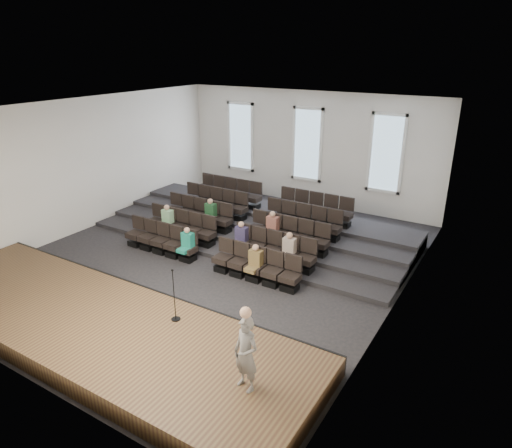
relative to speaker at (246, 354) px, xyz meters
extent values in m
plane|color=black|center=(-4.56, 5.23, -1.28)|extent=(14.00, 14.00, 0.00)
cube|color=white|center=(-4.56, 5.23, 3.73)|extent=(12.00, 14.00, 0.02)
cube|color=silver|center=(-4.56, 12.25, 1.22)|extent=(12.00, 0.04, 5.00)
cube|color=silver|center=(-4.56, -1.79, 1.22)|extent=(12.00, 0.04, 5.00)
cube|color=silver|center=(-10.58, 5.23, 1.22)|extent=(0.04, 14.00, 5.00)
cube|color=silver|center=(1.46, 5.23, 1.22)|extent=(0.04, 14.00, 5.00)
cube|color=#513E22|center=(-4.56, 0.13, -1.03)|extent=(11.80, 3.60, 0.50)
cube|color=black|center=(-4.56, 1.90, -1.03)|extent=(11.80, 0.06, 0.52)
cube|color=black|center=(-4.56, 7.55, -1.21)|extent=(11.80, 4.80, 0.15)
cube|color=black|center=(-4.56, 8.08, -1.13)|extent=(11.80, 3.75, 0.30)
cube|color=black|center=(-4.56, 8.60, -1.06)|extent=(11.80, 2.70, 0.45)
cube|color=black|center=(-4.56, 9.13, -0.98)|extent=(11.80, 1.65, 0.60)
cube|color=black|center=(-7.68, 4.63, -1.18)|extent=(0.47, 0.43, 0.20)
cube|color=black|center=(-7.68, 4.63, -0.87)|extent=(0.55, 0.50, 0.19)
cube|color=black|center=(-7.68, 4.84, -0.46)|extent=(0.55, 0.08, 0.50)
cube|color=black|center=(-7.08, 4.63, -1.18)|extent=(0.47, 0.43, 0.20)
cube|color=black|center=(-7.08, 4.63, -0.87)|extent=(0.55, 0.50, 0.19)
cube|color=black|center=(-7.08, 4.84, -0.46)|extent=(0.55, 0.08, 0.50)
cube|color=black|center=(-6.48, 4.63, -1.18)|extent=(0.47, 0.43, 0.20)
cube|color=black|center=(-6.48, 4.63, -0.87)|extent=(0.55, 0.50, 0.19)
cube|color=black|center=(-6.48, 4.84, -0.46)|extent=(0.55, 0.08, 0.50)
cube|color=black|center=(-5.88, 4.63, -1.18)|extent=(0.47, 0.43, 0.20)
cube|color=black|center=(-5.88, 4.63, -0.87)|extent=(0.55, 0.50, 0.19)
cube|color=black|center=(-5.88, 4.84, -0.46)|extent=(0.55, 0.08, 0.50)
cube|color=black|center=(-5.28, 4.63, -1.18)|extent=(0.47, 0.43, 0.20)
cube|color=black|center=(-5.28, 4.63, -0.87)|extent=(0.55, 0.50, 0.19)
cube|color=black|center=(-5.28, 4.84, -0.46)|extent=(0.55, 0.08, 0.50)
cube|color=black|center=(-3.83, 4.63, -1.18)|extent=(0.47, 0.43, 0.20)
cube|color=black|center=(-3.83, 4.63, -0.87)|extent=(0.55, 0.50, 0.19)
cube|color=black|center=(-3.83, 4.84, -0.46)|extent=(0.55, 0.08, 0.50)
cube|color=black|center=(-3.23, 4.63, -1.18)|extent=(0.47, 0.43, 0.20)
cube|color=black|center=(-3.23, 4.63, -0.87)|extent=(0.55, 0.50, 0.19)
cube|color=black|center=(-3.23, 4.84, -0.46)|extent=(0.55, 0.08, 0.50)
cube|color=black|center=(-2.63, 4.63, -1.18)|extent=(0.47, 0.43, 0.20)
cube|color=black|center=(-2.63, 4.63, -0.87)|extent=(0.55, 0.50, 0.19)
cube|color=black|center=(-2.63, 4.84, -0.46)|extent=(0.55, 0.08, 0.50)
cube|color=black|center=(-2.03, 4.63, -1.18)|extent=(0.47, 0.43, 0.20)
cube|color=black|center=(-2.03, 4.63, -0.87)|extent=(0.55, 0.50, 0.19)
cube|color=black|center=(-2.03, 4.84, -0.46)|extent=(0.55, 0.08, 0.50)
cube|color=black|center=(-1.43, 4.63, -1.18)|extent=(0.47, 0.43, 0.20)
cube|color=black|center=(-1.43, 4.63, -0.87)|extent=(0.55, 0.50, 0.19)
cube|color=black|center=(-1.43, 4.84, -0.46)|extent=(0.55, 0.08, 0.50)
cube|color=black|center=(-7.68, 5.68, -1.03)|extent=(0.47, 0.43, 0.20)
cube|color=black|center=(-7.68, 5.68, -0.72)|extent=(0.55, 0.50, 0.19)
cube|color=black|center=(-7.68, 5.89, -0.31)|extent=(0.55, 0.08, 0.50)
cube|color=black|center=(-7.08, 5.68, -1.03)|extent=(0.47, 0.43, 0.20)
cube|color=black|center=(-7.08, 5.68, -0.72)|extent=(0.55, 0.50, 0.19)
cube|color=black|center=(-7.08, 5.89, -0.31)|extent=(0.55, 0.08, 0.50)
cube|color=black|center=(-6.48, 5.68, -1.03)|extent=(0.47, 0.43, 0.20)
cube|color=black|center=(-6.48, 5.68, -0.72)|extent=(0.55, 0.50, 0.19)
cube|color=black|center=(-6.48, 5.89, -0.31)|extent=(0.55, 0.08, 0.50)
cube|color=black|center=(-5.88, 5.68, -1.03)|extent=(0.47, 0.43, 0.20)
cube|color=black|center=(-5.88, 5.68, -0.72)|extent=(0.55, 0.50, 0.19)
cube|color=black|center=(-5.88, 5.89, -0.31)|extent=(0.55, 0.08, 0.50)
cube|color=black|center=(-5.28, 5.68, -1.03)|extent=(0.47, 0.43, 0.20)
cube|color=black|center=(-5.28, 5.68, -0.72)|extent=(0.55, 0.50, 0.19)
cube|color=black|center=(-5.28, 5.89, -0.31)|extent=(0.55, 0.08, 0.50)
cube|color=black|center=(-3.83, 5.68, -1.03)|extent=(0.47, 0.43, 0.20)
cube|color=black|center=(-3.83, 5.68, -0.72)|extent=(0.55, 0.50, 0.19)
cube|color=black|center=(-3.83, 5.89, -0.31)|extent=(0.55, 0.08, 0.50)
cube|color=black|center=(-3.23, 5.68, -1.03)|extent=(0.47, 0.43, 0.20)
cube|color=black|center=(-3.23, 5.68, -0.72)|extent=(0.55, 0.50, 0.19)
cube|color=black|center=(-3.23, 5.89, -0.31)|extent=(0.55, 0.08, 0.50)
cube|color=black|center=(-2.63, 5.68, -1.03)|extent=(0.47, 0.43, 0.20)
cube|color=black|center=(-2.63, 5.68, -0.72)|extent=(0.55, 0.50, 0.19)
cube|color=black|center=(-2.63, 5.89, -0.31)|extent=(0.55, 0.08, 0.50)
cube|color=black|center=(-2.03, 5.68, -1.03)|extent=(0.47, 0.43, 0.20)
cube|color=black|center=(-2.03, 5.68, -0.72)|extent=(0.55, 0.50, 0.19)
cube|color=black|center=(-2.03, 5.89, -0.31)|extent=(0.55, 0.08, 0.50)
cube|color=black|center=(-1.43, 5.68, -1.03)|extent=(0.47, 0.43, 0.20)
cube|color=black|center=(-1.43, 5.68, -0.72)|extent=(0.55, 0.50, 0.19)
cube|color=black|center=(-1.43, 5.89, -0.31)|extent=(0.55, 0.08, 0.50)
cube|color=black|center=(-7.68, 6.73, -0.88)|extent=(0.47, 0.42, 0.20)
cube|color=black|center=(-7.68, 6.73, -0.57)|extent=(0.55, 0.50, 0.19)
cube|color=black|center=(-7.68, 6.94, -0.16)|extent=(0.55, 0.08, 0.50)
cube|color=black|center=(-7.08, 6.73, -0.88)|extent=(0.47, 0.42, 0.20)
cube|color=black|center=(-7.08, 6.73, -0.57)|extent=(0.55, 0.50, 0.19)
cube|color=black|center=(-7.08, 6.94, -0.16)|extent=(0.55, 0.08, 0.50)
cube|color=black|center=(-6.48, 6.73, -0.88)|extent=(0.47, 0.42, 0.20)
cube|color=black|center=(-6.48, 6.73, -0.57)|extent=(0.55, 0.50, 0.19)
cube|color=black|center=(-6.48, 6.94, -0.16)|extent=(0.55, 0.08, 0.50)
cube|color=black|center=(-5.88, 6.73, -0.88)|extent=(0.47, 0.42, 0.20)
cube|color=black|center=(-5.88, 6.73, -0.57)|extent=(0.55, 0.50, 0.19)
cube|color=black|center=(-5.88, 6.94, -0.16)|extent=(0.55, 0.08, 0.50)
cube|color=black|center=(-5.28, 6.73, -0.88)|extent=(0.47, 0.42, 0.20)
cube|color=black|center=(-5.28, 6.73, -0.57)|extent=(0.55, 0.50, 0.19)
cube|color=black|center=(-5.28, 6.94, -0.16)|extent=(0.55, 0.08, 0.50)
cube|color=black|center=(-3.83, 6.73, -0.88)|extent=(0.47, 0.42, 0.20)
cube|color=black|center=(-3.83, 6.73, -0.57)|extent=(0.55, 0.50, 0.19)
cube|color=black|center=(-3.83, 6.94, -0.16)|extent=(0.55, 0.08, 0.50)
cube|color=black|center=(-3.23, 6.73, -0.88)|extent=(0.47, 0.42, 0.20)
cube|color=black|center=(-3.23, 6.73, -0.57)|extent=(0.55, 0.50, 0.19)
cube|color=black|center=(-3.23, 6.94, -0.16)|extent=(0.55, 0.08, 0.50)
cube|color=black|center=(-2.63, 6.73, -0.88)|extent=(0.47, 0.42, 0.20)
cube|color=black|center=(-2.63, 6.73, -0.57)|extent=(0.55, 0.50, 0.19)
cube|color=black|center=(-2.63, 6.94, -0.16)|extent=(0.55, 0.08, 0.50)
cube|color=black|center=(-2.03, 6.73, -0.88)|extent=(0.47, 0.42, 0.20)
cube|color=black|center=(-2.03, 6.73, -0.57)|extent=(0.55, 0.50, 0.19)
cube|color=black|center=(-2.03, 6.94, -0.16)|extent=(0.55, 0.08, 0.50)
cube|color=black|center=(-1.43, 6.73, -0.88)|extent=(0.47, 0.42, 0.20)
cube|color=black|center=(-1.43, 6.73, -0.57)|extent=(0.55, 0.50, 0.19)
cube|color=black|center=(-1.43, 6.94, -0.16)|extent=(0.55, 0.08, 0.50)
cube|color=black|center=(-7.68, 7.78, -0.73)|extent=(0.47, 0.42, 0.20)
cube|color=black|center=(-7.68, 7.78, -0.42)|extent=(0.55, 0.50, 0.19)
cube|color=black|center=(-7.68, 7.99, -0.01)|extent=(0.55, 0.08, 0.50)
cube|color=black|center=(-7.08, 7.78, -0.73)|extent=(0.47, 0.42, 0.20)
cube|color=black|center=(-7.08, 7.78, -0.42)|extent=(0.55, 0.50, 0.19)
cube|color=black|center=(-7.08, 7.99, -0.01)|extent=(0.55, 0.08, 0.50)
cube|color=black|center=(-6.48, 7.78, -0.73)|extent=(0.47, 0.42, 0.20)
cube|color=black|center=(-6.48, 7.78, -0.42)|extent=(0.55, 0.50, 0.19)
cube|color=black|center=(-6.48, 7.99, -0.01)|extent=(0.55, 0.08, 0.50)
cube|color=black|center=(-5.88, 7.78, -0.73)|extent=(0.47, 0.42, 0.20)
cube|color=black|center=(-5.88, 7.78, -0.42)|extent=(0.55, 0.50, 0.19)
cube|color=black|center=(-5.88, 7.99, -0.01)|extent=(0.55, 0.08, 0.50)
cube|color=black|center=(-5.28, 7.78, -0.73)|extent=(0.47, 0.42, 0.20)
cube|color=black|center=(-5.28, 7.78, -0.42)|extent=(0.55, 0.50, 0.19)
cube|color=black|center=(-5.28, 7.99, -0.01)|extent=(0.55, 0.08, 0.50)
cube|color=black|center=(-3.83, 7.78, -0.73)|extent=(0.47, 0.42, 0.20)
cube|color=black|center=(-3.83, 7.78, -0.42)|extent=(0.55, 0.50, 0.19)
cube|color=black|center=(-3.83, 7.99, -0.01)|extent=(0.55, 0.08, 0.50)
cube|color=black|center=(-3.23, 7.78, -0.73)|extent=(0.47, 0.42, 0.20)
cube|color=black|center=(-3.23, 7.78, -0.42)|extent=(0.55, 0.50, 0.19)
cube|color=black|center=(-3.23, 7.99, -0.01)|extent=(0.55, 0.08, 0.50)
cube|color=black|center=(-2.63, 7.78, -0.73)|extent=(0.47, 0.42, 0.20)
cube|color=black|center=(-2.63, 7.78, -0.42)|extent=(0.55, 0.50, 0.19)
cube|color=black|center=(-2.63, 7.99, -0.01)|extent=(0.55, 0.08, 0.50)
cube|color=black|center=(-2.03, 7.78, -0.73)|extent=(0.47, 0.42, 0.20)
cube|color=black|center=(-2.03, 7.78, -0.42)|extent=(0.55, 0.50, 0.19)
cube|color=black|center=(-2.03, 7.99, -0.01)|extent=(0.55, 0.08, 0.50)
cube|color=black|center=(-1.43, 7.78, -0.73)|extent=(0.47, 0.42, 0.20)
cube|color=black|center=(-1.43, 7.78, -0.42)|extent=(0.55, 0.50, 0.19)
cube|color=black|center=(-1.43, 7.99, -0.01)|extent=(0.55, 0.08, 0.50)
cube|color=black|center=(-7.68, 8.83, -0.58)|extent=(0.47, 0.42, 0.20)
cube|color=black|center=(-7.68, 8.83, -0.27)|extent=(0.55, 0.50, 0.19)
cube|color=black|center=(-7.68, 9.04, 0.14)|extent=(0.55, 0.08, 0.50)
cube|color=black|center=(-7.08, 8.83, -0.58)|extent=(0.47, 0.42, 0.20)
cube|color=black|center=(-7.08, 8.83, -0.27)|extent=(0.55, 0.50, 0.19)
cube|color=black|center=(-7.08, 9.04, 0.14)|extent=(0.55, 0.08, 0.50)
cube|color=black|center=(-6.48, 8.83, -0.58)|extent=(0.47, 0.42, 0.20)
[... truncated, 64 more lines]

